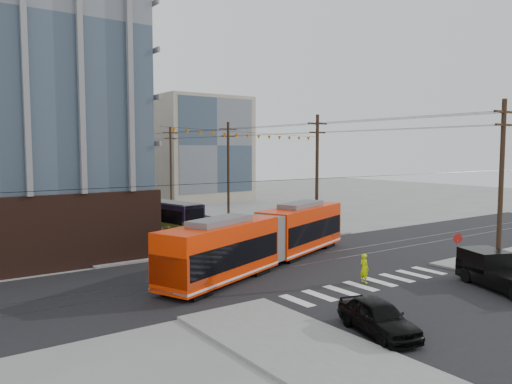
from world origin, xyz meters
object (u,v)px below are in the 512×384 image
city_bus (158,216)px  pickup_truck (505,273)px  streetcar (266,239)px  black_sedan (378,317)px

city_bus → pickup_truck: bearing=-86.9°
streetcar → city_bus: bearing=68.0°
pickup_truck → black_sedan: 10.89m
city_bus → black_sedan: size_ratio=2.49×
city_bus → black_sedan: (-3.53, -30.17, -0.81)m
pickup_truck → black_sedan: pickup_truck is taller
city_bus → black_sedan: 30.38m
city_bus → black_sedan: city_bus is taller
city_bus → pickup_truck: city_bus is taller
streetcar → black_sedan: streetcar is taller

